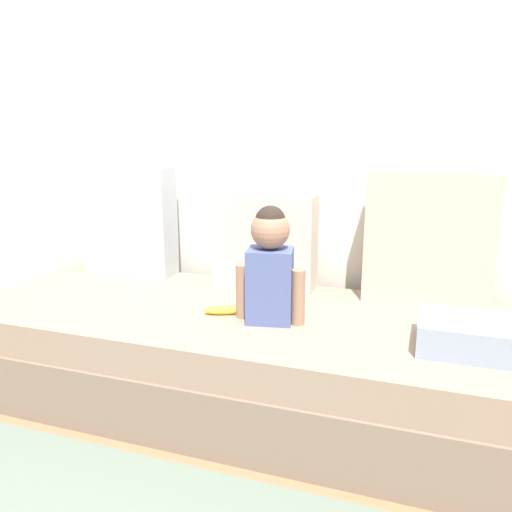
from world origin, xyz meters
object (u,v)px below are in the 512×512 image
Objects in this scene: throw_pillow_left at (130,221)px; throw_pillow_center at (265,241)px; toddler at (270,265)px; banana at (224,310)px; couch at (238,355)px; folded_blanket at (477,336)px; throw_pillow_right at (429,239)px.

throw_pillow_left reaches higher than throw_pillow_center.
banana is at bearing 179.19° from toddler.
throw_pillow_center is at bearing 90.00° from couch.
throw_pillow_left reaches higher than folded_blanket.
banana is at bearing -31.63° from throw_pillow_left.
throw_pillow_center is at bearing 110.63° from toddler.
throw_pillow_right is at bearing 110.74° from folded_blanket.
banana reaches higher than couch.
toddler is at bearing -0.81° from banana.
toddler is (0.17, -0.45, 0.00)m from throw_pillow_center.
throw_pillow_right is (1.53, 0.00, 0.01)m from throw_pillow_left.
folded_blanket is at bearing -16.17° from throw_pillow_left.
throw_pillow_left is 1.45× the size of folded_blanket.
couch is at bearing 62.30° from banana.
banana is (-0.80, -0.45, -0.28)m from throw_pillow_right.
throw_pillow_center is 1.26× the size of folded_blanket.
throw_pillow_center is 0.48m from toddler.
banana is (0.73, -0.45, -0.27)m from throw_pillow_left.
throw_pillow_left reaches higher than couch.
throw_pillow_right is 1.24× the size of toddler.
banana is at bearing -117.70° from couch.
toddler reaches higher than throw_pillow_center.
throw_pillow_left is 1.53m from throw_pillow_right.
throw_pillow_center is at bearing 85.32° from banana.
throw_pillow_center is 0.77m from throw_pillow_right.
couch is at bearing 172.85° from folded_blanket.
throw_pillow_right reaches higher than throw_pillow_left.
throw_pillow_left is 1.80m from folded_blanket.
throw_pillow_center is at bearing 180.00° from throw_pillow_right.
couch is 1.00m from folded_blanket.
throw_pillow_left is 1.15× the size of throw_pillow_center.
folded_blanket is at bearing -2.87° from banana.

